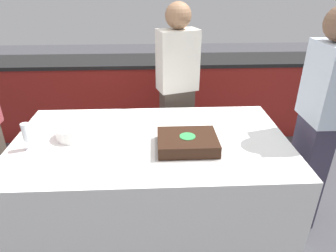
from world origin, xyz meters
The scene contains 9 objects.
ground_plane centered at (0.00, 0.00, 0.00)m, with size 14.00×14.00×0.00m, color #424247.
back_counter centered at (0.00, 1.62, 0.46)m, with size 4.40×0.58×0.92m.
dining_table centered at (0.00, 0.00, 0.38)m, with size 1.92×1.09×0.76m.
cake centered at (0.24, -0.13, 0.81)m, with size 0.43×0.35×0.09m.
plate_stack centered at (-0.54, 0.05, 0.81)m, with size 0.24×0.24×0.09m.
wine_glass centered at (-0.80, -0.10, 0.89)m, with size 0.06×0.06×0.19m.
side_plate_near_cake centered at (0.31, 0.16, 0.77)m, with size 0.18×0.18×0.00m.
person_cutting_cake centered at (0.24, 0.76, 0.85)m, with size 0.39×0.30×1.61m.
person_seated_right centered at (1.18, 0.00, 0.87)m, with size 0.23×0.34×1.65m.
Camera 1 is at (0.03, -1.84, 1.80)m, focal length 32.00 mm.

